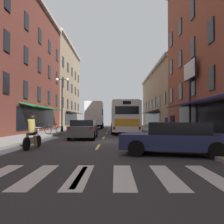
# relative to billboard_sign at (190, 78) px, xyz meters

# --- Properties ---
(ground_plane) EXTENTS (34.80, 80.00, 0.10)m
(ground_plane) POSITION_rel_billboard_sign_xyz_m (-7.05, -3.68, -4.87)
(ground_plane) COLOR #333335
(lane_centre_dashes) EXTENTS (0.14, 73.90, 0.01)m
(lane_centre_dashes) POSITION_rel_billboard_sign_xyz_m (-7.05, -3.93, -4.81)
(lane_centre_dashes) COLOR #DBCC4C
(lane_centre_dashes) RESTS_ON ground
(crosswalk_near) EXTENTS (7.10, 2.80, 0.01)m
(crosswalk_near) POSITION_rel_billboard_sign_xyz_m (-7.05, -13.68, -4.81)
(crosswalk_near) COLOR silver
(crosswalk_near) RESTS_ON ground
(sidewalk_left) EXTENTS (3.00, 80.00, 0.14)m
(sidewalk_left) POSITION_rel_billboard_sign_xyz_m (-12.95, -3.68, -4.75)
(sidewalk_left) COLOR gray
(sidewalk_left) RESTS_ON ground
(sidewalk_right) EXTENTS (3.00, 80.00, 0.14)m
(sidewalk_right) POSITION_rel_billboard_sign_xyz_m (-1.15, -3.68, -4.75)
(sidewalk_right) COLOR gray
(sidewalk_right) RESTS_ON ground
(billboard_sign) EXTENTS (0.40, 2.98, 6.14)m
(billboard_sign) POSITION_rel_billboard_sign_xyz_m (0.00, 0.00, 0.00)
(billboard_sign) COLOR black
(billboard_sign) RESTS_ON sidewalk_right
(transit_bus) EXTENTS (2.82, 12.53, 3.25)m
(transit_bus) POSITION_rel_billboard_sign_xyz_m (-5.25, 7.19, -3.11)
(transit_bus) COLOR white
(transit_bus) RESTS_ON ground
(box_truck) EXTENTS (2.56, 7.86, 4.01)m
(box_truck) POSITION_rel_billboard_sign_xyz_m (-9.23, 17.13, -2.73)
(box_truck) COLOR white
(box_truck) RESTS_ON ground
(sedan_near) EXTENTS (1.97, 4.32, 1.40)m
(sedan_near) POSITION_rel_billboard_sign_xyz_m (-8.49, -1.86, -4.10)
(sedan_near) COLOR #515154
(sedan_near) RESTS_ON ground
(sedan_mid) EXTENTS (4.63, 2.89, 1.32)m
(sedan_mid) POSITION_rel_billboard_sign_xyz_m (-3.66, -9.97, -4.14)
(sedan_mid) COLOR navy
(sedan_mid) RESTS_ON ground
(motorcycle_rider) EXTENTS (0.62, 2.07, 1.66)m
(motorcycle_rider) POSITION_rel_billboard_sign_xyz_m (-10.19, -8.05, -4.11)
(motorcycle_rider) COLOR black
(motorcycle_rider) RESTS_ON ground
(bicycle_near) EXTENTS (1.71, 0.48, 0.91)m
(bicycle_near) POSITION_rel_billboard_sign_xyz_m (-11.69, 1.97, -4.32)
(bicycle_near) COLOR black
(bicycle_near) RESTS_ON sidewalk_left
(pedestrian_mid) EXTENTS (0.36, 0.36, 1.82)m
(pedestrian_mid) POSITION_rel_billboard_sign_xyz_m (-1.83, -1.59, -3.74)
(pedestrian_mid) COLOR #66387F
(pedestrian_mid) RESTS_ON sidewalk_right
(pedestrian_far) EXTENTS (0.36, 0.36, 1.76)m
(pedestrian_far) POSITION_rel_billboard_sign_xyz_m (-0.21, 8.22, -3.77)
(pedestrian_far) COLOR #66387F
(pedestrian_far) RESTS_ON sidewalk_right
(street_lamp_twin) EXTENTS (1.42, 0.32, 5.75)m
(street_lamp_twin) POSITION_rel_billboard_sign_xyz_m (-11.84, 6.00, -1.50)
(street_lamp_twin) COLOR black
(street_lamp_twin) RESTS_ON sidewalk_left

